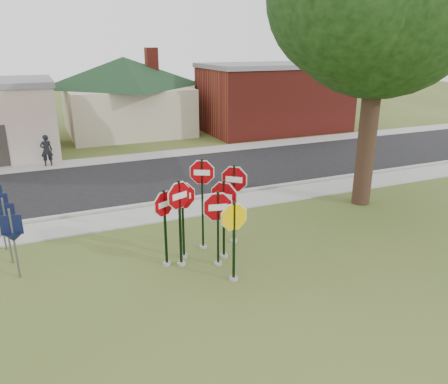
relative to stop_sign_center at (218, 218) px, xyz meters
name	(u,v)px	position (x,y,z in m)	size (l,w,h in m)	color
ground	(224,283)	(-0.26, -1.01, -1.44)	(120.00, 120.00, 0.00)	#3E541F
sidewalk_near	(166,213)	(-0.26, 4.49, -1.41)	(60.00, 1.60, 0.06)	#989890
road	(139,180)	(-0.26, 8.99, -1.42)	(60.00, 7.00, 0.04)	black
sidewalk_far	(121,159)	(-0.26, 13.29, -1.41)	(60.00, 1.60, 0.06)	#989890
curb	(159,203)	(-0.26, 5.49, -1.37)	(60.00, 0.20, 0.14)	#989890
stop_sign_center	(218,218)	(0.00, 0.00, 0.00)	(1.13, 0.28, 2.35)	gray
stop_sign_yellow	(234,232)	(0.05, -0.97, -0.03)	(1.04, 0.24, 2.35)	gray
stop_sign_left	(180,211)	(-0.98, 0.41, 0.22)	(1.01, 0.44, 2.66)	gray
stop_sign_right	(224,208)	(0.34, 0.37, 0.12)	(0.77, 0.90, 2.51)	gray
stop_sign_back_right	(202,191)	(-0.01, 1.18, 0.43)	(0.92, 0.49, 2.98)	gray
stop_sign_back_left	(183,209)	(-0.76, 0.82, 0.10)	(1.10, 0.24, 2.49)	gray
stop_sign_far_right	(234,192)	(1.04, 1.19, 0.25)	(0.89, 0.73, 2.69)	gray
stop_sign_far_left	(165,219)	(-1.37, 0.57, 0.00)	(0.89, 0.48, 2.38)	gray
route_sign_row	(0,213)	(-5.66, 3.49, -0.22)	(1.43, 4.63, 2.00)	#59595E
building_house	(124,80)	(1.74, 20.99, 2.20)	(11.60, 11.60, 6.20)	beige
building_brick	(274,97)	(11.74, 17.49, 0.96)	(10.20, 6.20, 4.75)	maroon
bg_tree_right	(329,49)	(21.74, 24.99, 4.13)	(5.60, 5.60, 8.40)	black
pedestrian	(46,150)	(-3.99, 13.26, -0.57)	(0.59, 0.39, 1.62)	black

